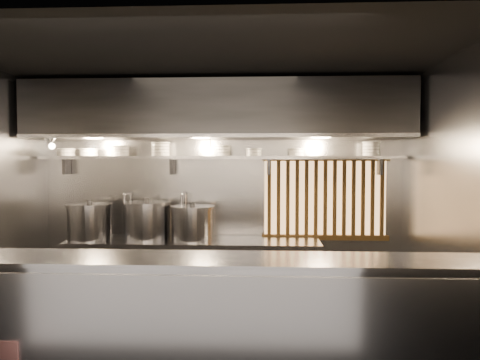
# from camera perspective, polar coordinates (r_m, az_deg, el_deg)

# --- Properties ---
(floor) EXTENTS (4.50, 4.50, 0.00)m
(floor) POSITION_cam_1_polar(r_m,az_deg,el_deg) (4.79, -4.06, -20.33)
(floor) COLOR black
(floor) RESTS_ON ground
(ceiling) EXTENTS (4.50, 4.50, 0.00)m
(ceiling) POSITION_cam_1_polar(r_m,az_deg,el_deg) (4.51, -4.17, 14.56)
(ceiling) COLOR black
(ceiling) RESTS_ON wall_back
(wall_back) EXTENTS (4.50, 0.00, 4.50)m
(wall_back) POSITION_cam_1_polar(r_m,az_deg,el_deg) (5.92, -2.32, -1.92)
(wall_back) COLOR gray
(wall_back) RESTS_ON floor
(wall_right) EXTENTS (0.00, 3.00, 3.00)m
(wall_right) POSITION_cam_1_polar(r_m,az_deg,el_deg) (4.72, 24.17, -3.27)
(wall_right) COLOR gray
(wall_right) RESTS_ON floor
(serving_counter) EXTENTS (4.50, 0.56, 1.13)m
(serving_counter) POSITION_cam_1_polar(r_m,az_deg,el_deg) (3.70, -6.00, -17.96)
(serving_counter) COLOR gray
(serving_counter) RESTS_ON floor
(cooking_bench) EXTENTS (3.00, 0.70, 0.90)m
(cooking_bench) POSITION_cam_1_polar(r_m,az_deg,el_deg) (5.75, -5.69, -11.67)
(cooking_bench) COLOR gray
(cooking_bench) RESTS_ON floor
(bowl_shelf) EXTENTS (4.40, 0.34, 0.04)m
(bowl_shelf) POSITION_cam_1_polar(r_m,az_deg,el_deg) (5.72, -2.49, 2.74)
(bowl_shelf) COLOR gray
(bowl_shelf) RESTS_ON wall_back
(exhaust_hood) EXTENTS (4.40, 0.81, 0.65)m
(exhaust_hood) POSITION_cam_1_polar(r_m,az_deg,el_deg) (5.53, -2.73, 8.39)
(exhaust_hood) COLOR #2D2D30
(exhaust_hood) RESTS_ON ceiling
(wood_screen) EXTENTS (1.56, 0.09, 1.04)m
(wood_screen) POSITION_cam_1_polar(r_m,az_deg,el_deg) (5.90, 10.32, -2.17)
(wood_screen) COLOR #FFBC72
(wood_screen) RESTS_ON wall_back
(faucet_left) EXTENTS (0.04, 0.30, 0.50)m
(faucet_left) POSITION_cam_1_polar(r_m,az_deg,el_deg) (6.02, -13.43, -2.81)
(faucet_left) COLOR silver
(faucet_left) RESTS_ON wall_back
(faucet_right) EXTENTS (0.04, 0.30, 0.50)m
(faucet_right) POSITION_cam_1_polar(r_m,az_deg,el_deg) (5.86, -6.83, -2.90)
(faucet_right) COLOR silver
(faucet_right) RESTS_ON wall_back
(heat_lamp) EXTENTS (0.25, 0.35, 0.20)m
(heat_lamp) POSITION_cam_1_polar(r_m,az_deg,el_deg) (5.78, -22.12, 4.41)
(heat_lamp) COLOR gray
(heat_lamp) RESTS_ON exhaust_hood
(pendant_bulb) EXTENTS (0.09, 0.09, 0.19)m
(pendant_bulb) POSITION_cam_1_polar(r_m,az_deg,el_deg) (5.62, -3.63, 3.57)
(pendant_bulb) COLOR #2D2D30
(pendant_bulb) RESTS_ON exhaust_hood
(stock_pot_left) EXTENTS (0.70, 0.70, 0.47)m
(stock_pot_left) POSITION_cam_1_polar(r_m,az_deg,el_deg) (5.91, -17.87, -4.82)
(stock_pot_left) COLOR gray
(stock_pot_left) RESTS_ON cooking_bench
(stock_pot_mid) EXTENTS (0.73, 0.73, 0.49)m
(stock_pot_mid) POSITION_cam_1_polar(r_m,az_deg,el_deg) (5.78, -11.30, -4.81)
(stock_pot_mid) COLOR gray
(stock_pot_mid) RESTS_ON cooking_bench
(stock_pot_right) EXTENTS (0.56, 0.56, 0.45)m
(stock_pot_right) POSITION_cam_1_polar(r_m,az_deg,el_deg) (5.61, -5.79, -5.21)
(stock_pot_right) COLOR gray
(stock_pot_right) RESTS_ON cooking_bench
(bowl_stack_0) EXTENTS (0.23, 0.23, 0.09)m
(bowl_stack_0) POSITION_cam_1_polar(r_m,az_deg,el_deg) (6.21, -20.43, 3.18)
(bowl_stack_0) COLOR silver
(bowl_stack_0) RESTS_ON bowl_shelf
(bowl_stack_1) EXTENTS (0.23, 0.23, 0.09)m
(bowl_stack_1) POSITION_cam_1_polar(r_m,az_deg,el_deg) (6.10, -17.97, 3.23)
(bowl_stack_1) COLOR silver
(bowl_stack_1) RESTS_ON bowl_shelf
(bowl_stack_2) EXTENTS (0.24, 0.24, 0.13)m
(bowl_stack_2) POSITION_cam_1_polar(r_m,az_deg,el_deg) (5.97, -14.41, 3.47)
(bowl_stack_2) COLOR silver
(bowl_stack_2) RESTS_ON bowl_shelf
(bowl_stack_3) EXTENTS (0.23, 0.23, 0.17)m
(bowl_stack_3) POSITION_cam_1_polar(r_m,az_deg,el_deg) (5.84, -9.67, 3.73)
(bowl_stack_3) COLOR silver
(bowl_stack_3) RESTS_ON bowl_shelf
(bowl_stack_4) EXTENTS (0.22, 0.22, 0.13)m
(bowl_stack_4) POSITION_cam_1_polar(r_m,az_deg,el_deg) (5.72, -2.21, 3.60)
(bowl_stack_4) COLOR silver
(bowl_stack_4) RESTS_ON bowl_shelf
(bowl_stack_5) EXTENTS (0.20, 0.20, 0.09)m
(bowl_stack_5) POSITION_cam_1_polar(r_m,az_deg,el_deg) (5.70, 1.68, 3.41)
(bowl_stack_5) COLOR silver
(bowl_stack_5) RESTS_ON bowl_shelf
(bowl_stack_6) EXTENTS (0.20, 0.20, 0.09)m
(bowl_stack_6) POSITION_cam_1_polar(r_m,az_deg,el_deg) (5.71, 6.91, 3.39)
(bowl_stack_6) COLOR silver
(bowl_stack_6) RESTS_ON bowl_shelf
(bowl_stack_7) EXTENTS (0.22, 0.22, 0.17)m
(bowl_stack_7) POSITION_cam_1_polar(r_m,az_deg,el_deg) (5.84, 15.72, 3.67)
(bowl_stack_7) COLOR silver
(bowl_stack_7) RESTS_ON bowl_shelf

